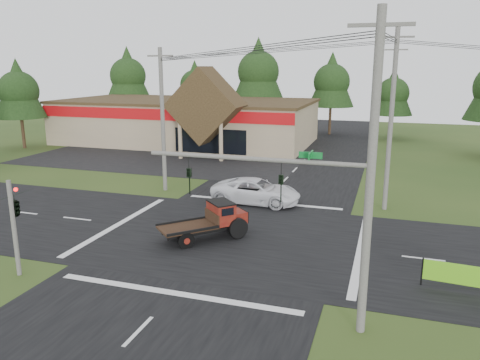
% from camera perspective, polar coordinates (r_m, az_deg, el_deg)
% --- Properties ---
extents(ground, '(120.00, 120.00, 0.00)m').
position_cam_1_polar(ground, '(26.04, -1.20, -6.93)').
color(ground, '#284117').
rests_on(ground, ground).
extents(road_ns, '(12.00, 120.00, 0.02)m').
position_cam_1_polar(road_ns, '(26.03, -1.20, -6.91)').
color(road_ns, black).
rests_on(road_ns, ground).
extents(road_ew, '(120.00, 12.00, 0.02)m').
position_cam_1_polar(road_ew, '(26.03, -1.20, -6.91)').
color(road_ew, black).
rests_on(road_ew, ground).
extents(parking_apron, '(28.00, 14.00, 0.02)m').
position_cam_1_polar(parking_apron, '(48.30, -9.57, 2.57)').
color(parking_apron, black).
rests_on(parking_apron, ground).
extents(cvs_building, '(30.40, 18.20, 9.19)m').
position_cam_1_polar(cvs_building, '(58.03, -6.38, 7.28)').
color(cvs_building, tan).
rests_on(cvs_building, ground).
extents(traffic_signal_mast, '(8.12, 0.24, 7.00)m').
position_cam_1_polar(traffic_signal_mast, '(16.37, 9.47, -3.35)').
color(traffic_signal_mast, '#595651').
rests_on(traffic_signal_mast, ground).
extents(traffic_signal_corner, '(0.53, 2.48, 4.40)m').
position_cam_1_polar(traffic_signal_corner, '(22.77, -25.87, -2.07)').
color(traffic_signal_corner, '#595651').
rests_on(traffic_signal_corner, ground).
extents(utility_pole_nr, '(2.00, 0.30, 11.00)m').
position_cam_1_polar(utility_pole_nr, '(15.92, 15.63, 0.36)').
color(utility_pole_nr, '#595651').
rests_on(utility_pole_nr, ground).
extents(utility_pole_nw, '(2.00, 0.30, 10.50)m').
position_cam_1_polar(utility_pole_nw, '(35.11, -9.42, 7.32)').
color(utility_pole_nw, '#595651').
rests_on(utility_pole_nw, ground).
extents(utility_pole_ne, '(2.00, 0.30, 11.50)m').
position_cam_1_polar(utility_pole_ne, '(31.19, 17.93, 7.00)').
color(utility_pole_ne, '#595651').
rests_on(utility_pole_ne, ground).
extents(utility_pole_n, '(2.00, 0.30, 11.20)m').
position_cam_1_polar(utility_pole_n, '(45.15, 18.06, 8.67)').
color(utility_pole_n, '#595651').
rests_on(utility_pole_n, ground).
extents(tree_row_a, '(6.72, 6.72, 12.12)m').
position_cam_1_polar(tree_row_a, '(73.60, -13.52, 12.45)').
color(tree_row_a, '#332316').
rests_on(tree_row_a, ground).
extents(tree_row_b, '(5.60, 5.60, 10.10)m').
position_cam_1_polar(tree_row_b, '(70.83, -5.51, 11.63)').
color(tree_row_b, '#332316').
rests_on(tree_row_b, ground).
extents(tree_row_c, '(7.28, 7.28, 13.13)m').
position_cam_1_polar(tree_row_c, '(66.50, 2.25, 13.29)').
color(tree_row_c, '#332316').
rests_on(tree_row_c, ground).
extents(tree_row_d, '(6.16, 6.16, 11.11)m').
position_cam_1_polar(tree_row_d, '(65.53, 11.12, 11.87)').
color(tree_row_d, '#332316').
rests_on(tree_row_d, ground).
extents(tree_row_e, '(5.04, 5.04, 9.09)m').
position_cam_1_polar(tree_row_e, '(63.09, 18.17, 10.17)').
color(tree_row_e, '#332316').
rests_on(tree_row_e, ground).
extents(tree_side_w, '(5.60, 5.60, 10.10)m').
position_cam_1_polar(tree_side_w, '(58.79, -25.41, 9.99)').
color(tree_side_w, '#332316').
rests_on(tree_side_w, ground).
extents(antique_flatbed_truck, '(4.72, 4.79, 2.04)m').
position_cam_1_polar(antique_flatbed_truck, '(25.42, -4.30, -5.05)').
color(antique_flatbed_truck, '#5C0F0D').
rests_on(antique_flatbed_truck, ground).
extents(roadside_banner, '(3.68, 0.44, 1.26)m').
position_cam_1_polar(roadside_banner, '(21.87, 26.09, -10.78)').
color(roadside_banner, '#62B718').
rests_on(roadside_banner, ground).
extents(white_pickup, '(6.09, 2.88, 1.68)m').
position_cam_1_polar(white_pickup, '(32.08, 1.97, -1.37)').
color(white_pickup, white).
rests_on(white_pickup, ground).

